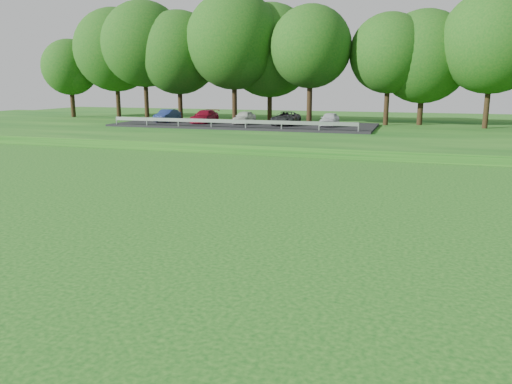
% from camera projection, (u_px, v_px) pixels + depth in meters
% --- Properties ---
extents(parking_lot, '(24.00, 9.00, 1.38)m').
position_uv_depth(parking_lot, '(245.00, 121.00, 46.31)').
color(parking_lot, black).
rests_on(parking_lot, berm).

